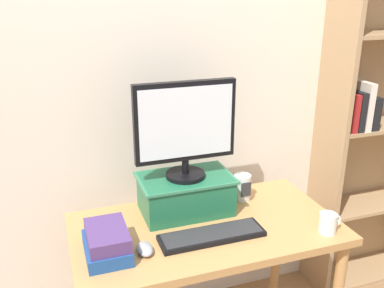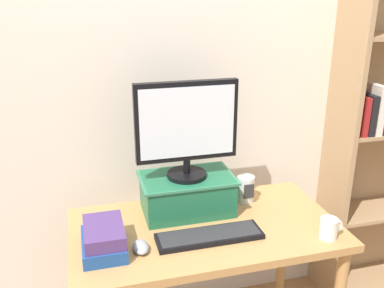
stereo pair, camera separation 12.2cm
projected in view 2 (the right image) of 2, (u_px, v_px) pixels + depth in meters
name	position (u px, v px, depth m)	size (l,w,h in m)	color
back_wall	(179.00, 83.00, 2.15)	(7.00, 0.08, 2.60)	beige
desk	(205.00, 244.00, 1.94)	(1.19, 0.64, 0.75)	#B7844C
riser_box	(187.00, 193.00, 2.00)	(0.43, 0.27, 0.18)	#1E6642
computer_monitor	(187.00, 127.00, 1.89)	(0.46, 0.18, 0.45)	black
keyboard	(209.00, 236.00, 1.81)	(0.45, 0.13, 0.02)	black
computer_mouse	(141.00, 247.00, 1.72)	(0.06, 0.10, 0.04)	#99999E
book_stack	(104.00, 238.00, 1.71)	(0.17, 0.25, 0.11)	navy
coffee_mug	(329.00, 228.00, 1.80)	(0.10, 0.08, 0.09)	white
desk_speaker	(245.00, 189.00, 2.11)	(0.09, 0.09, 0.13)	silver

